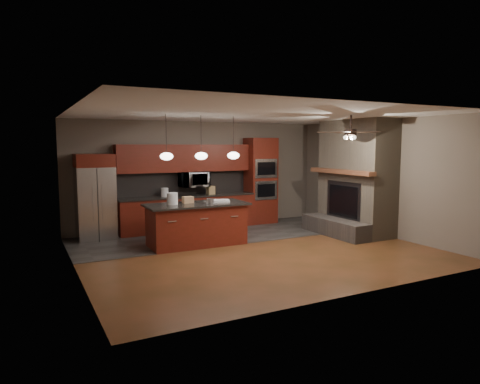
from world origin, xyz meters
TOP-DOWN VIEW (x-y plane):
  - ground at (0.00, 0.00)m, footprint 7.00×7.00m
  - ceiling at (0.00, 0.00)m, footprint 7.00×6.00m
  - back_wall at (0.00, 3.00)m, footprint 7.00×0.02m
  - right_wall at (3.50, 0.00)m, footprint 0.02×6.00m
  - left_wall at (-3.50, 0.00)m, footprint 0.02×6.00m
  - slate_tile_patch at (0.00, 1.80)m, footprint 7.00×2.40m
  - fireplace_column at (3.04, 0.40)m, footprint 1.30×2.10m
  - back_cabinetry at (-0.48, 2.74)m, footprint 3.59×0.64m
  - oven_tower at (1.70, 2.69)m, footprint 0.80×0.63m
  - microwave at (-0.27, 2.75)m, footprint 0.73×0.41m
  - refrigerator at (-2.76, 2.62)m, footprint 0.84×0.75m
  - kitchen_island at (-0.89, 1.01)m, footprint 2.22×1.03m
  - white_bucket at (-1.41, 1.10)m, footprint 0.29×0.29m
  - paint_can at (-0.64, 0.84)m, footprint 0.20×0.20m
  - paint_tray at (-0.34, 1.04)m, footprint 0.52×0.44m
  - cardboard_box at (-1.04, 1.17)m, footprint 0.23×0.16m
  - counter_bucket at (-1.08, 2.70)m, footprint 0.25×0.25m
  - counter_box at (0.16, 2.65)m, footprint 0.22×0.18m
  - pendant_left at (-1.65, 0.70)m, footprint 0.26×0.26m
  - pendant_center at (-0.90, 0.70)m, footprint 0.26×0.26m
  - pendant_right at (-0.15, 0.70)m, footprint 0.26×0.26m
  - ceiling_fan at (1.80, -0.80)m, footprint 1.27×1.33m

SIDE VIEW (x-z plane):
  - ground at x=0.00m, z-range 0.00..0.00m
  - slate_tile_patch at x=0.00m, z-range 0.00..0.01m
  - kitchen_island at x=-0.89m, z-range 0.00..0.92m
  - back_cabinetry at x=-0.48m, z-range -0.21..1.99m
  - paint_tray at x=-0.34m, z-range 0.92..0.96m
  - paint_can at x=-0.64m, z-range 0.92..1.03m
  - cardboard_box at x=-1.04m, z-range 0.92..1.06m
  - refrigerator at x=-2.76m, z-range 0.00..1.98m
  - counter_box at x=0.16m, z-range 0.90..1.11m
  - counter_bucket at x=-1.08m, z-range 0.90..1.12m
  - white_bucket at x=-1.41m, z-range 0.92..1.17m
  - oven_tower at x=1.70m, z-range 0.00..2.38m
  - fireplace_column at x=3.04m, z-range -0.10..2.70m
  - microwave at x=-0.27m, z-range 1.05..1.55m
  - back_wall at x=0.00m, z-range 0.00..2.80m
  - right_wall at x=3.50m, z-range 0.00..2.80m
  - left_wall at x=-3.50m, z-range 0.00..2.80m
  - pendant_left at x=-1.65m, z-range 1.51..2.42m
  - pendant_center at x=-0.90m, z-range 1.51..2.42m
  - pendant_right at x=-0.15m, z-range 1.51..2.42m
  - ceiling_fan at x=1.80m, z-range 2.25..2.66m
  - ceiling at x=0.00m, z-range 2.79..2.81m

